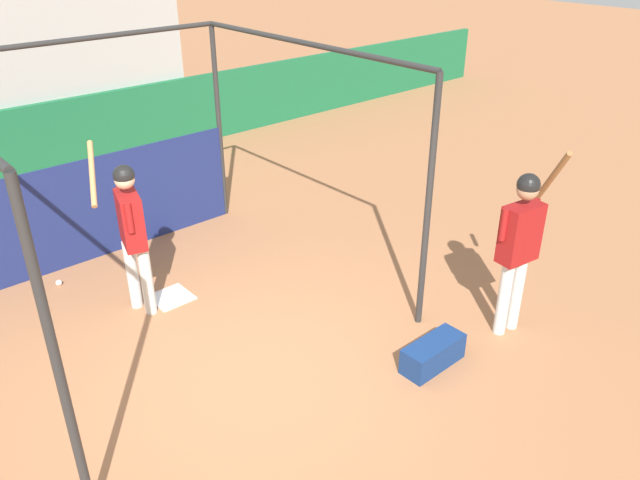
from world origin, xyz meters
TOP-DOWN VIEW (x-y plane):
  - ground_plane at (0.00, 0.00)m, footprint 60.00×60.00m
  - outfield_wall at (0.00, 6.56)m, footprint 24.00×0.12m
  - batting_cage at (0.01, 2.72)m, footprint 3.85×3.89m
  - home_plate at (0.08, 1.81)m, footprint 0.44×0.44m
  - player_batter at (-0.28, 1.82)m, footprint 0.55×0.93m
  - player_waiting at (2.51, -1.17)m, footprint 0.76×0.47m
  - equipment_bag at (1.42, -1.04)m, footprint 0.70×0.28m
  - baseball at (-0.81, 2.97)m, footprint 0.07×0.07m

SIDE VIEW (x-z plane):
  - ground_plane at x=0.00m, z-range 0.00..0.00m
  - home_plate at x=0.08m, z-range 0.00..0.02m
  - baseball at x=-0.81m, z-range 0.00..0.07m
  - equipment_bag at x=1.42m, z-range 0.00..0.28m
  - outfield_wall at x=0.00m, z-range 0.00..1.29m
  - player_batter at x=-0.28m, z-range 0.12..2.00m
  - player_waiting at x=2.51m, z-range 0.08..2.14m
  - batting_cage at x=0.01m, z-range -0.19..2.60m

